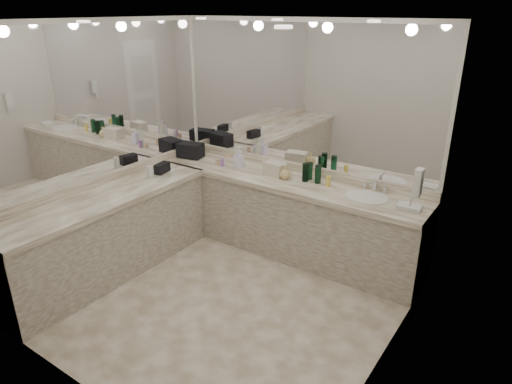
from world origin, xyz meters
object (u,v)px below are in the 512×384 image
Objects in this scene: wall_phone at (418,183)px; sink at (367,198)px; cream_cosmetic_case at (275,169)px; black_toiletry_bag at (190,151)px; soap_bottle_b at (239,158)px; soap_bottle_c at (285,172)px; hand_towel at (409,207)px; soap_bottle_a at (239,156)px.

sink is at bearing 140.43° from wall_phone.
cream_cosmetic_case is (-1.13, 0.04, 0.08)m from sink.
black_toiletry_bag reaches higher than sink.
wall_phone is at bearing -13.27° from soap_bottle_b.
soap_bottle_c is (1.40, 0.01, -0.01)m from black_toiletry_bag.
black_toiletry_bag is at bearing -168.01° from cream_cosmetic_case.
black_toiletry_bag is 2.81m from hand_towel.
wall_phone is 1.86m from cream_cosmetic_case.
cream_cosmetic_case is at bearing 161.98° from soap_bottle_c.
wall_phone is 0.94× the size of cream_cosmetic_case.
hand_towel is 2.08m from soap_bottle_b.
soap_bottle_a is 0.06m from soap_bottle_b.
black_toiletry_bag reaches higher than cream_cosmetic_case.
sink is 2.00× the size of soap_bottle_b.
soap_bottle_a is at bearing -174.04° from cream_cosmetic_case.
wall_phone is at bearing -17.28° from soap_bottle_c.
cream_cosmetic_case is at bearing 177.88° from sink.
soap_bottle_b is 1.39× the size of soap_bottle_c.
soap_bottle_b is (-0.51, -0.01, 0.04)m from cream_cosmetic_case.
sink is at bearing 6.89° from cream_cosmetic_case.
wall_phone is 1.69m from soap_bottle_c.
soap_bottle_c is at bearing 0.46° from black_toiletry_bag.
soap_bottle_b is (0.73, 0.05, 0.02)m from black_toiletry_bag.
cream_cosmetic_case is 1.57m from hand_towel.
cream_cosmetic_case is (-1.73, 0.54, -0.38)m from wall_phone.
sink is 0.97m from soap_bottle_c.
cream_cosmetic_case reaches higher than hand_towel.
wall_phone is 3.03m from black_toiletry_bag.
soap_bottle_a is (-2.11, 0.11, 0.10)m from hand_towel.
black_toiletry_bag is 1.24m from cream_cosmetic_case.
hand_towel is (-0.16, 0.46, -0.43)m from wall_phone.
hand_towel is at bearing -1.04° from soap_bottle_c.
soap_bottle_a is (-0.54, 0.03, 0.05)m from cream_cosmetic_case.
black_toiletry_bag is (-2.97, 0.48, -0.36)m from wall_phone.
wall_phone is at bearing -8.33° from cream_cosmetic_case.
black_toiletry_bag is at bearing -172.40° from soap_bottle_a.
hand_towel reaches higher than sink.
hand_towel is at bearing -4.80° from sink.
soap_bottle_c is (-1.41, 0.03, 0.06)m from hand_towel.
hand_towel is at bearing -1.80° from soap_bottle_b.
wall_phone is 1.07× the size of hand_towel.
wall_phone reaches higher than hand_towel.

